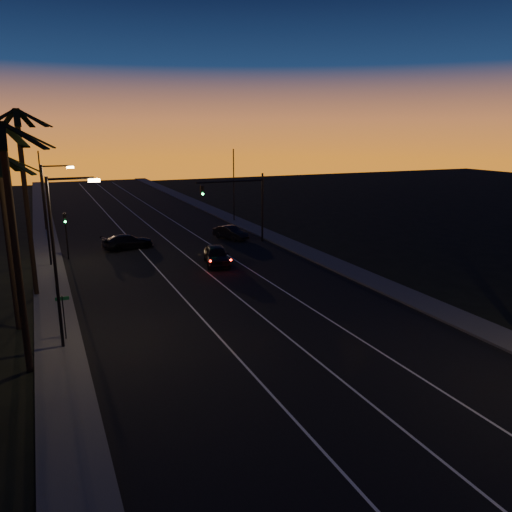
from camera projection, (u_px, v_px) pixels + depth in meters
name	position (u px, v px, depth m)	size (l,w,h in m)	color
road	(205.00, 276.00, 39.33)	(20.00, 170.00, 0.01)	black
sidewalk_left	(52.00, 293.00, 34.96)	(2.40, 170.00, 0.16)	#3D3D3B
sidewalk_right	(327.00, 261.00, 43.66)	(2.40, 170.00, 0.16)	#3D3D3B
lane_stripe_left	(167.00, 280.00, 38.16)	(0.12, 160.00, 0.01)	silver
lane_stripe_mid	(211.00, 275.00, 39.52)	(0.12, 160.00, 0.01)	silver
lane_stripe_right	(251.00, 270.00, 40.88)	(0.12, 160.00, 0.01)	silver
palm_near	(13.00, 225.00, 22.05)	(4.25, 4.16, 11.53)	black
palm_mid	(6.00, 222.00, 27.35)	(4.25, 4.16, 10.03)	black
palm_far	(25.00, 186.00, 32.74)	(4.25, 4.16, 12.53)	black
streetlight_left_near	(60.00, 250.00, 24.99)	(2.55, 0.26, 9.00)	black
streetlight_left_far	(49.00, 207.00, 41.06)	(2.55, 0.26, 8.50)	black
street_sign	(64.00, 313.00, 26.73)	(0.70, 0.06, 2.60)	black
signal_mast	(241.00, 196.00, 49.82)	(7.10, 0.41, 7.00)	black
signal_post	(66.00, 227.00, 43.81)	(0.28, 0.37, 4.20)	black
far_pole_left	(42.00, 192.00, 56.18)	(0.14, 0.14, 9.00)	black
far_pole_right	(234.00, 186.00, 62.06)	(0.14, 0.14, 9.00)	black
lead_car	(216.00, 255.00, 42.54)	(2.94, 5.60, 1.63)	black
right_car	(231.00, 233.00, 52.67)	(2.97, 4.41, 1.38)	black
cross_car	(128.00, 242.00, 48.24)	(5.20, 2.86, 1.43)	black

